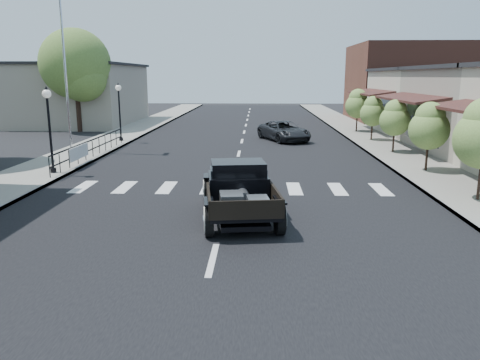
{
  "coord_description": "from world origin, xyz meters",
  "views": [
    {
      "loc": [
        1.01,
        -13.02,
        4.14
      ],
      "look_at": [
        0.48,
        1.03,
        1.0
      ],
      "focal_mm": 35.0,
      "sensor_mm": 36.0,
      "label": 1
    }
  ],
  "objects": [
    {
      "name": "hotrod_pickup",
      "position": [
        0.46,
        0.43,
        0.85
      ],
      "size": [
        2.9,
        5.14,
        1.69
      ],
      "primitive_type": null,
      "rotation": [
        0.0,
        0.0,
        0.13
      ],
      "color": "black",
      "rests_on": "ground"
    },
    {
      "name": "far_building_right",
      "position": [
        15.5,
        32.0,
        3.5
      ],
      "size": [
        11.0,
        10.0,
        7.0
      ],
      "primitive_type": "cube",
      "color": "brown",
      "rests_on": "ground"
    },
    {
      "name": "lamp_post_c",
      "position": [
        -7.6,
        16.0,
        1.94
      ],
      "size": [
        0.36,
        0.36,
        3.58
      ],
      "primitive_type": null,
      "color": "black",
      "rests_on": "sidewalk_left"
    },
    {
      "name": "second_car",
      "position": [
        2.72,
        17.37,
        0.63
      ],
      "size": [
        3.7,
        4.98,
        1.26
      ],
      "primitive_type": "imported",
      "rotation": [
        0.0,
        0.0,
        0.41
      ],
      "color": "black",
      "rests_on": "ground"
    },
    {
      "name": "road_markings",
      "position": [
        0.0,
        10.0,
        0.0
      ],
      "size": [
        12.0,
        60.0,
        0.06
      ],
      "primitive_type": null,
      "color": "silver",
      "rests_on": "ground"
    },
    {
      "name": "banner",
      "position": [
        -7.22,
        8.0,
        0.45
      ],
      "size": [
        0.04,
        2.2,
        0.6
      ],
      "primitive_type": null,
      "color": "silver",
      "rests_on": "sidewalk_left"
    },
    {
      "name": "flagpole",
      "position": [
        -9.2,
        12.0,
        5.96
      ],
      "size": [
        0.12,
        0.12,
        11.61
      ],
      "primitive_type": "cylinder",
      "color": "silver",
      "rests_on": "sidewalk_left"
    },
    {
      "name": "small_tree_e",
      "position": [
        8.3,
        21.79,
        1.63
      ],
      "size": [
        1.78,
        1.78,
        2.97
      ],
      "primitive_type": null,
      "color": "olive",
      "rests_on": "sidewalk_right"
    },
    {
      "name": "road",
      "position": [
        0.0,
        15.0,
        0.01
      ],
      "size": [
        14.0,
        80.0,
        0.02
      ],
      "primitive_type": "cube",
      "color": "black",
      "rests_on": "ground"
    },
    {
      "name": "railing",
      "position": [
        -7.3,
        10.0,
        0.65
      ],
      "size": [
        0.08,
        10.0,
        1.0
      ],
      "primitive_type": null,
      "color": "black",
      "rests_on": "sidewalk_left"
    },
    {
      "name": "storefront_far",
      "position": [
        15.0,
        22.0,
        2.25
      ],
      "size": [
        10.0,
        9.0,
        4.5
      ],
      "primitive_type": "cube",
      "color": "#BEB4A0",
      "rests_on": "ground"
    },
    {
      "name": "small_tree_d",
      "position": [
        8.3,
        17.1,
        1.48
      ],
      "size": [
        1.59,
        1.59,
        2.65
      ],
      "primitive_type": null,
      "color": "olive",
      "rests_on": "sidewalk_right"
    },
    {
      "name": "ground",
      "position": [
        0.0,
        0.0,
        0.0
      ],
      "size": [
        120.0,
        120.0,
        0.0
      ],
      "primitive_type": "plane",
      "color": "black",
      "rests_on": "ground"
    },
    {
      "name": "small_tree_c",
      "position": [
        8.3,
        12.18,
        1.49
      ],
      "size": [
        1.61,
        1.61,
        2.68
      ],
      "primitive_type": null,
      "color": "olive",
      "rests_on": "sidewalk_right"
    },
    {
      "name": "low_building_left",
      "position": [
        -15.0,
        28.0,
        2.5
      ],
      "size": [
        10.0,
        12.0,
        5.0
      ],
      "primitive_type": "cube",
      "color": "gray",
      "rests_on": "ground"
    },
    {
      "name": "sidewalk_left",
      "position": [
        -8.5,
        15.0,
        0.07
      ],
      "size": [
        3.0,
        80.0,
        0.15
      ],
      "primitive_type": "cube",
      "color": "gray",
      "rests_on": "ground"
    },
    {
      "name": "lamp_post_b",
      "position": [
        -7.6,
        6.0,
        1.94
      ],
      "size": [
        0.36,
        0.36,
        3.58
      ],
      "primitive_type": null,
      "color": "black",
      "rests_on": "sidewalk_left"
    },
    {
      "name": "small_tree_b",
      "position": [
        8.3,
        7.12,
        1.56
      ],
      "size": [
        1.69,
        1.69,
        2.82
      ],
      "primitive_type": null,
      "color": "olive",
      "rests_on": "sidewalk_right"
    },
    {
      "name": "big_tree_far",
      "position": [
        -12.5,
        22.0,
        3.79
      ],
      "size": [
        5.16,
        5.16,
        7.58
      ],
      "primitive_type": null,
      "color": "#527030",
      "rests_on": "ground"
    },
    {
      "name": "sidewalk_right",
      "position": [
        8.5,
        15.0,
        0.07
      ],
      "size": [
        3.0,
        80.0,
        0.15
      ],
      "primitive_type": "cube",
      "color": "gray",
      "rests_on": "ground"
    }
  ]
}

